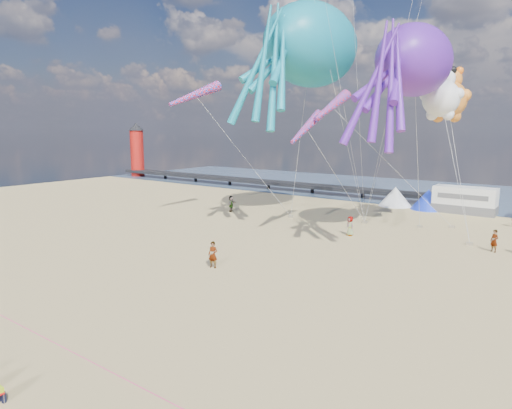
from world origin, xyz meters
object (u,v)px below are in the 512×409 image
at_px(windsock_mid, 331,106).
at_px(beachgoer_4, 231,204).
at_px(sandbag_b, 420,227).
at_px(kite_teddy_orange, 447,100).
at_px(kite_octopus_purple, 414,61).
at_px(sandbag_d, 452,227).
at_px(sandbag_a, 291,217).
at_px(kite_panda, 441,98).
at_px(beachgoer_0, 350,226).
at_px(tent_white, 395,196).
at_px(sandbag_e, 365,222).
at_px(windsock_left, 195,95).
at_px(kite_octopus_teal, 311,45).
at_px(lighthouse, 137,153).
at_px(tent_blue, 428,199).
at_px(sandbag_c, 470,244).
at_px(windsock_right, 306,128).
at_px(beachgoer_5, 494,241).
at_px(standing_person, 213,255).
at_px(motorhome_0, 465,200).

bearing_deg(windsock_mid, beachgoer_4, 170.38).
height_order(beachgoer_4, sandbag_b, beachgoer_4).
xyz_separation_m(kite_teddy_orange, windsock_mid, (-7.17, -9.35, -0.73)).
xyz_separation_m(sandbag_b, kite_octopus_purple, (0.70, -6.59, 14.77)).
bearing_deg(sandbag_d, sandbag_a, -162.06).
bearing_deg(beachgoer_4, kite_panda, -100.42).
distance_m(beachgoer_0, windsock_mid, 10.72).
height_order(tent_white, sandbag_e, tent_white).
height_order(tent_white, windsock_mid, windsock_mid).
relative_size(kite_teddy_orange, windsock_mid, 1.15).
height_order(sandbag_d, kite_panda, kite_panda).
xyz_separation_m(sandbag_a, windsock_left, (-7.53, -6.58, 12.79)).
bearing_deg(kite_octopus_teal, sandbag_b, 21.22).
xyz_separation_m(lighthouse, beachgoer_4, (40.14, -19.06, -3.58)).
xyz_separation_m(beachgoer_4, kite_panda, (22.00, 2.21, 11.20)).
distance_m(lighthouse, kite_teddy_orange, 63.72).
height_order(tent_blue, kite_panda, kite_panda).
relative_size(sandbag_c, kite_panda, 0.09).
relative_size(beachgoer_0, sandbag_d, 3.54).
bearing_deg(sandbag_b, tent_white, 120.68).
bearing_deg(tent_blue, kite_octopus_purple, -79.91).
bearing_deg(lighthouse, sandbag_b, -13.74).
bearing_deg(sandbag_e, kite_octopus_purple, -42.45).
xyz_separation_m(tent_white, beachgoer_4, (-13.86, -15.06, -0.28)).
height_order(beachgoer_0, windsock_left, windsock_left).
relative_size(sandbag_a, kite_panda, 0.09).
bearing_deg(windsock_left, sandbag_d, 39.30).
distance_m(beachgoer_0, kite_teddy_orange, 15.05).
relative_size(kite_teddy_orange, windsock_right, 1.23).
bearing_deg(tent_white, kite_teddy_orange, -50.48).
height_order(beachgoer_5, kite_panda, kite_panda).
bearing_deg(sandbag_e, lighthouse, 163.85).
xyz_separation_m(sandbag_c, kite_octopus_teal, (-16.05, 1.05, 17.54)).
xyz_separation_m(tent_white, kite_octopus_purple, (7.09, -17.35, 13.68)).
bearing_deg(kite_octopus_purple, kite_teddy_orange, 86.87).
bearing_deg(sandbag_e, kite_octopus_teal, -160.53).
bearing_deg(kite_octopus_teal, kite_octopus_purple, -12.07).
height_order(kite_panda, kite_teddy_orange, kite_teddy_orange).
height_order(tent_white, sandbag_b, tent_white).
relative_size(standing_person, windsock_right, 0.38).
bearing_deg(kite_octopus_purple, windsock_mid, -165.04).
height_order(standing_person, sandbag_d, standing_person).
bearing_deg(beachgoer_0, beachgoer_4, -160.03).
bearing_deg(tent_white, beachgoer_4, -132.63).
xyz_separation_m(lighthouse, motorhome_0, (62.00, -4.00, -3.00)).
bearing_deg(sandbag_c, beachgoer_5, -30.28).
bearing_deg(sandbag_e, windsock_left, -150.47).
xyz_separation_m(standing_person, beachgoer_5, (14.94, 16.15, -0.04)).
distance_m(tent_white, sandbag_d, 12.73).
xyz_separation_m(sandbag_e, windsock_right, (-1.35, -9.74, 9.49)).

